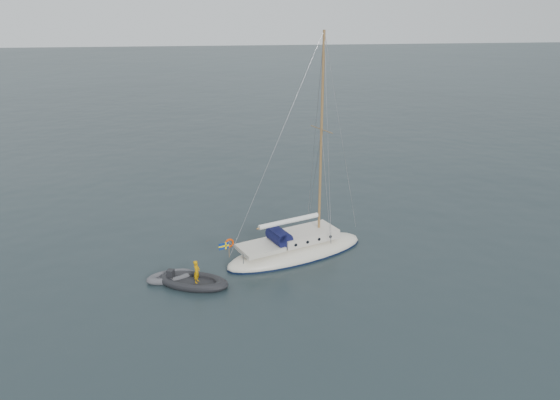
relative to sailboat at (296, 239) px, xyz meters
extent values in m
plane|color=black|center=(0.30, -0.71, -1.02)|extent=(300.00, 300.00, 0.00)
ellipsoid|color=beige|center=(0.00, 0.00, -0.87)|extent=(8.97, 2.79, 1.50)
cube|color=silver|center=(0.69, 0.00, 0.16)|extent=(3.59, 1.89, 0.55)
cube|color=beige|center=(-2.40, 0.00, 0.00)|extent=(2.39, 1.89, 0.25)
cylinder|color=#10123B|center=(-1.15, 0.00, 0.43)|extent=(0.96, 1.65, 0.96)
cube|color=#10123B|center=(-1.35, 0.00, 0.63)|extent=(0.45, 1.65, 0.40)
cylinder|color=olive|center=(1.59, 0.00, 5.86)|extent=(0.15, 0.15, 11.96)
cylinder|color=olive|center=(1.59, 0.00, 6.46)|extent=(0.05, 2.19, 0.05)
cylinder|color=olive|center=(-0.50, 0.00, 1.23)|extent=(4.19, 0.10, 0.10)
cylinder|color=white|center=(-0.50, 0.00, 1.28)|extent=(3.89, 0.28, 0.28)
cylinder|color=gray|center=(-3.99, 0.00, 0.43)|extent=(0.04, 2.19, 0.04)
torus|color=#F84100|center=(-4.04, 0.60, 0.43)|extent=(0.54, 0.10, 0.54)
cylinder|color=olive|center=(-4.34, 0.00, 0.33)|extent=(0.03, 0.03, 0.90)
cube|color=navy|center=(-4.64, 0.00, 0.63)|extent=(0.60, 0.02, 0.38)
cube|color=yellow|center=(-4.64, 0.00, 0.63)|extent=(0.62, 0.03, 0.09)
cube|color=yellow|center=(-4.53, 0.00, 0.63)|extent=(0.09, 0.03, 0.40)
cylinder|color=black|center=(-0.60, 0.96, 0.16)|extent=(0.18, 0.06, 0.18)
cylinder|color=black|center=(-0.60, -0.96, 0.16)|extent=(0.18, 0.06, 0.18)
cylinder|color=black|center=(0.20, 0.96, 0.16)|extent=(0.18, 0.06, 0.18)
cylinder|color=black|center=(0.20, -0.96, 0.16)|extent=(0.18, 0.06, 0.18)
cylinder|color=black|center=(0.99, 0.96, 0.16)|extent=(0.18, 0.06, 0.18)
cylinder|color=black|center=(0.99, -0.96, 0.16)|extent=(0.18, 0.06, 0.18)
cylinder|color=black|center=(1.79, 0.96, 0.16)|extent=(0.18, 0.06, 0.18)
cylinder|color=black|center=(1.79, -0.96, 0.16)|extent=(0.18, 0.06, 0.18)
cube|color=#535359|center=(-7.25, -2.20, -0.91)|extent=(1.60, 0.66, 0.09)
cube|color=black|center=(-5.97, -2.96, -0.88)|extent=(2.41, 1.00, 0.12)
cube|color=black|center=(-7.28, -2.96, -0.57)|extent=(0.35, 0.35, 0.60)
imported|color=#C38404|center=(-5.77, -2.96, -0.20)|extent=(0.31, 0.47, 1.27)
camera|label=1|loc=(-4.43, -29.12, 13.50)|focal=35.00mm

